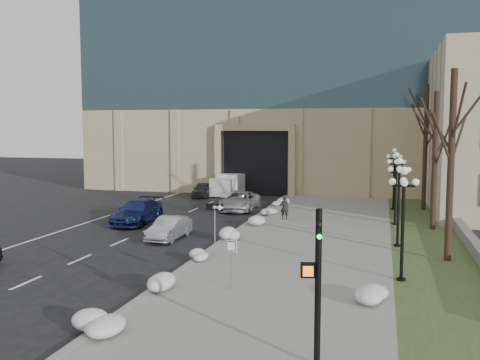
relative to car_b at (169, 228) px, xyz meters
The scene contains 30 objects.
ground 12.21m from the car_b, 70.15° to the right, with size 160.00×160.00×0.00m, color black.
sidewalk 8.07m from the car_b, 18.32° to the left, with size 9.00×40.00×0.12m, color gray.
curb 4.07m from the car_b, 38.86° to the left, with size 0.30×40.00×0.14m, color gray.
grass_strip 14.38m from the car_b, 10.15° to the left, with size 4.00×40.00×0.10m, color #374A25.
stone_wall 16.77m from the car_b, 15.68° to the left, with size 0.50×30.00×0.70m, color slate.
office_tower 36.81m from the car_b, 86.20° to the left, with size 40.00×24.70×36.00m.
car_b is the anchor object (origin of this frame).
car_c 5.82m from the car_b, 133.57° to the left, with size 2.14×5.25×1.52m, color navy.
car_d 11.29m from the car_b, 84.40° to the left, with size 2.38×5.16×1.43m, color silver.
car_e 18.38m from the car_b, 103.12° to the left, with size 1.58×3.92×1.33m, color #2B2C30.
pedestrian 9.16m from the car_b, 55.00° to the left, with size 0.58×0.38×1.60m, color black.
box_truck 20.69m from the car_b, 95.17° to the left, with size 3.21×6.61×2.01m.
one_way_sign 5.57m from the car_b, 41.75° to the right, with size 0.99×0.37×2.67m.
keep_sign 10.47m from the car_b, 54.31° to the right, with size 0.43×0.06×2.02m.
traffic_signal 17.49m from the car_b, 54.89° to the right, with size 0.73×0.97×4.27m.
snow_clump_a 13.76m from the car_b, 76.10° to the right, with size 1.10×1.60×0.36m, color silver.
snow_clump_b 9.55m from the car_b, 70.06° to the right, with size 1.10×1.60×0.36m, color silver.
snow_clump_c 5.48m from the car_b, 49.95° to the right, with size 1.10×1.60×0.36m, color silver.
snow_clump_d 3.80m from the car_b, ahead, with size 1.10×1.60×0.36m, color silver.
snow_clump_e 5.77m from the car_b, 50.45° to the left, with size 1.10×1.60×0.36m, color silver.
snow_clump_f 9.71m from the car_b, 67.17° to the left, with size 1.10×1.60×0.36m, color silver.
snow_clump_g 14.42m from the car_b, 75.09° to the left, with size 1.10×1.60×0.36m, color silver.
snow_clump_h 14.40m from the car_b, 36.38° to the right, with size 1.10×1.60×0.36m, color silver.
lamppost_a 13.81m from the car_b, 23.73° to the right, with size 1.18×1.18×4.76m.
lamppost_b 12.72m from the car_b, ahead, with size 1.18×1.18×4.76m.
lamppost_c 14.74m from the car_b, 31.19° to the left, with size 1.18×1.18×4.76m.
lamppost_d 18.91m from the car_b, 48.44° to the left, with size 1.18×1.18×4.76m.
tree_near 15.60m from the car_b, ahead, with size 3.20×3.20×9.00m.
tree_mid 16.75m from the car_b, 24.04° to the left, with size 3.20×3.20×8.50m.
tree_far 21.35m from the car_b, 44.78° to the left, with size 3.20×3.20×9.50m.
Camera 1 is at (7.46, -16.29, 6.34)m, focal length 40.00 mm.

